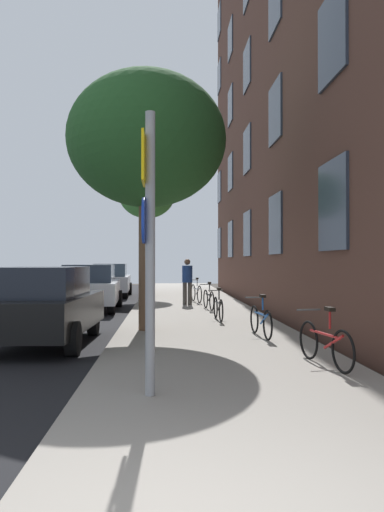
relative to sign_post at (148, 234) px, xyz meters
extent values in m
plane|color=#332D28|center=(-2.31, 11.52, -2.07)|extent=(41.80, 41.80, 0.00)
cube|color=black|center=(-4.41, 11.52, -2.07)|extent=(7.00, 38.00, 0.01)
cube|color=gray|center=(1.19, 11.52, -2.01)|extent=(4.20, 38.00, 0.12)
cube|color=#513328|center=(3.79, 11.02, 8.53)|extent=(0.50, 27.00, 21.21)
cube|color=#2D3847|center=(3.51, 3.52, 0.78)|extent=(0.06, 1.60, 1.79)
cube|color=#2D3847|center=(3.51, 8.52, 0.78)|extent=(0.06, 1.60, 1.79)
cube|color=#2D3847|center=(3.51, 13.52, 0.78)|extent=(0.06, 1.60, 1.79)
cube|color=#2D3847|center=(3.51, 18.52, 0.78)|extent=(0.06, 1.60, 1.79)
cube|color=#2D3847|center=(3.51, 23.52, 0.78)|extent=(0.06, 1.60, 1.79)
cube|color=#2D3847|center=(3.51, 3.52, 4.15)|extent=(0.06, 1.60, 1.79)
cube|color=#2D3847|center=(3.51, 8.52, 4.15)|extent=(0.06, 1.60, 1.79)
cube|color=#2D3847|center=(3.51, 13.52, 4.15)|extent=(0.06, 1.60, 1.79)
cube|color=#2D3847|center=(3.51, 18.52, 4.15)|extent=(0.06, 1.60, 1.79)
cube|color=#2D3847|center=(3.51, 23.52, 4.15)|extent=(0.06, 1.60, 1.79)
cube|color=#2D3847|center=(3.51, 8.52, 7.52)|extent=(0.06, 1.60, 1.79)
cube|color=#2D3847|center=(3.51, 13.52, 7.52)|extent=(0.06, 1.60, 1.79)
cube|color=#2D3847|center=(3.51, 18.52, 7.52)|extent=(0.06, 1.60, 1.79)
cube|color=#2D3847|center=(3.51, 23.52, 7.52)|extent=(0.06, 1.60, 1.79)
cube|color=#2D3847|center=(3.51, 18.52, 10.88)|extent=(0.06, 1.60, 1.79)
cube|color=#2D3847|center=(3.51, 23.52, 10.88)|extent=(0.06, 1.60, 1.79)
cube|color=#2D3847|center=(3.51, 23.52, 14.25)|extent=(0.06, 1.60, 1.79)
cylinder|color=gray|center=(0.02, 0.00, -0.23)|extent=(0.12, 0.12, 3.45)
cube|color=yellow|center=(-0.06, 0.00, 0.91)|extent=(0.03, 0.60, 0.60)
cylinder|color=#14339E|center=(-0.06, 0.00, 0.16)|extent=(0.03, 0.56, 0.56)
cylinder|color=black|center=(-0.54, 21.81, -0.24)|extent=(0.12, 0.12, 3.43)
cube|color=black|center=(-0.72, 21.81, 1.03)|extent=(0.20, 0.24, 0.80)
sphere|color=#4B0707|center=(-0.83, 21.81, 1.29)|extent=(0.16, 0.16, 0.16)
sphere|color=#523707|center=(-0.83, 21.81, 1.03)|extent=(0.16, 0.16, 0.16)
sphere|color=green|center=(-0.83, 21.81, 0.77)|extent=(0.16, 0.16, 0.16)
cylinder|color=brown|center=(-0.22, 5.70, -0.26)|extent=(0.38, 0.38, 3.39)
ellipsoid|color=#235123|center=(-0.22, 5.70, 2.57)|extent=(3.77, 3.77, 3.20)
cylinder|color=brown|center=(-0.65, 17.52, 0.06)|extent=(0.38, 0.38, 4.02)
ellipsoid|color=#387533|center=(-0.65, 17.52, 2.87)|extent=(2.67, 2.67, 2.27)
torus|color=black|center=(2.59, 2.05, -1.63)|extent=(0.15, 0.63, 0.64)
torus|color=black|center=(2.77, 0.98, -1.63)|extent=(0.15, 0.63, 0.64)
cylinder|color=#B21E1E|center=(2.68, 1.52, -1.46)|extent=(0.20, 0.92, 0.04)
cylinder|color=#B21E1E|center=(2.73, 1.25, -1.54)|extent=(0.14, 0.56, 0.30)
cylinder|color=#B21E1E|center=(2.71, 1.36, -1.22)|extent=(0.04, 0.04, 0.28)
cube|color=black|center=(2.71, 1.36, -1.06)|extent=(0.10, 0.24, 0.06)
cylinder|color=#4C4C4C|center=(2.59, 2.05, -1.14)|extent=(0.42, 0.10, 0.03)
torus|color=black|center=(2.23, 5.04, -1.64)|extent=(0.09, 0.63, 0.63)
torus|color=black|center=(2.31, 4.00, -1.64)|extent=(0.09, 0.63, 0.63)
cylinder|color=#194C99|center=(2.27, 4.52, -1.47)|extent=(0.11, 0.89, 0.04)
cylinder|color=#194C99|center=(2.29, 4.26, -1.55)|extent=(0.09, 0.54, 0.29)
cylinder|color=#194C99|center=(2.28, 4.36, -1.23)|extent=(0.04, 0.04, 0.28)
cube|color=black|center=(2.28, 4.36, -1.07)|extent=(0.10, 0.24, 0.06)
cylinder|color=#4C4C4C|center=(2.23, 5.04, -1.15)|extent=(0.42, 0.06, 0.03)
torus|color=black|center=(1.66, 8.00, -1.65)|extent=(0.07, 0.62, 0.61)
torus|color=black|center=(1.70, 7.03, -1.65)|extent=(0.07, 0.62, 0.61)
cylinder|color=black|center=(1.68, 7.52, -1.48)|extent=(0.08, 0.83, 0.04)
cylinder|color=black|center=(1.69, 7.27, -1.55)|extent=(0.07, 0.50, 0.27)
cylinder|color=black|center=(1.69, 7.37, -1.24)|extent=(0.04, 0.04, 0.28)
cube|color=black|center=(1.69, 7.37, -1.08)|extent=(0.10, 0.24, 0.06)
cylinder|color=#4C4C4C|center=(1.66, 8.00, -1.16)|extent=(0.42, 0.05, 0.03)
torus|color=black|center=(1.62, 10.99, -1.63)|extent=(0.12, 0.65, 0.65)
torus|color=black|center=(1.74, 10.04, -1.63)|extent=(0.12, 0.65, 0.65)
cylinder|color=black|center=(1.68, 10.52, -1.45)|extent=(0.15, 0.81, 0.04)
cylinder|color=black|center=(1.71, 10.28, -1.53)|extent=(0.11, 0.49, 0.27)
cylinder|color=black|center=(1.70, 10.37, -1.21)|extent=(0.04, 0.04, 0.28)
cube|color=black|center=(1.70, 10.37, -1.05)|extent=(0.10, 0.24, 0.06)
cylinder|color=#4C4C4C|center=(1.62, 10.99, -1.13)|extent=(0.42, 0.08, 0.03)
torus|color=black|center=(1.37, 14.04, -1.61)|extent=(0.16, 0.69, 0.69)
torus|color=black|center=(1.55, 13.00, -1.61)|extent=(0.16, 0.69, 0.69)
cylinder|color=#99999E|center=(1.46, 13.52, -1.42)|extent=(0.20, 0.89, 0.04)
cylinder|color=#99999E|center=(1.50, 13.26, -1.50)|extent=(0.14, 0.54, 0.29)
cylinder|color=#99999E|center=(1.49, 13.36, -1.16)|extent=(0.04, 0.04, 0.28)
cube|color=black|center=(1.49, 13.36, -1.00)|extent=(0.10, 0.24, 0.06)
cylinder|color=#4C4C4C|center=(1.37, 14.04, -1.08)|extent=(0.42, 0.10, 0.03)
cylinder|color=#4C4742|center=(0.95, 12.36, -1.53)|extent=(0.16, 0.16, 0.84)
cylinder|color=#4C4742|center=(1.14, 12.36, -1.53)|extent=(0.16, 0.16, 0.84)
cylinder|color=navy|center=(1.05, 12.36, -0.80)|extent=(0.49, 0.49, 0.63)
sphere|color=brown|center=(1.05, 12.36, -0.35)|extent=(0.23, 0.23, 0.23)
cube|color=black|center=(-2.32, 4.35, -1.39)|extent=(2.04, 4.04, 0.70)
cube|color=#1E232D|center=(-2.32, 4.15, -0.74)|extent=(1.67, 2.29, 0.60)
cylinder|color=black|center=(-3.18, 5.62, -1.74)|extent=(0.22, 0.64, 0.64)
cylinder|color=black|center=(-1.47, 5.62, -1.74)|extent=(0.22, 0.64, 0.64)
cylinder|color=black|center=(-1.47, 3.08, -1.74)|extent=(0.22, 0.64, 0.64)
cube|color=silver|center=(-2.40, 11.51, -1.39)|extent=(2.09, 4.20, 0.70)
cube|color=#2D3847|center=(-2.40, 11.30, -0.74)|extent=(1.70, 2.38, 0.60)
cylinder|color=black|center=(-3.26, 12.82, -1.74)|extent=(0.22, 0.64, 0.64)
cylinder|color=black|center=(-1.54, 12.82, -1.74)|extent=(0.22, 0.64, 0.64)
cylinder|color=black|center=(-3.26, 10.19, -1.74)|extent=(0.22, 0.64, 0.64)
cylinder|color=black|center=(-1.54, 10.19, -1.74)|extent=(0.22, 0.64, 0.64)
cube|color=#B7B7BC|center=(-2.42, 18.27, -1.39)|extent=(1.93, 4.33, 0.70)
cube|color=#384756|center=(-2.42, 18.06, -0.74)|extent=(1.57, 2.45, 0.60)
cylinder|color=black|center=(-3.21, 19.63, -1.74)|extent=(0.22, 0.64, 0.64)
cylinder|color=black|center=(-1.62, 19.63, -1.74)|extent=(0.22, 0.64, 0.64)
cylinder|color=black|center=(-3.21, 16.90, -1.74)|extent=(0.22, 0.64, 0.64)
cylinder|color=black|center=(-1.62, 16.90, -1.74)|extent=(0.22, 0.64, 0.64)
camera|label=1|loc=(0.20, -5.97, -0.33)|focal=34.45mm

